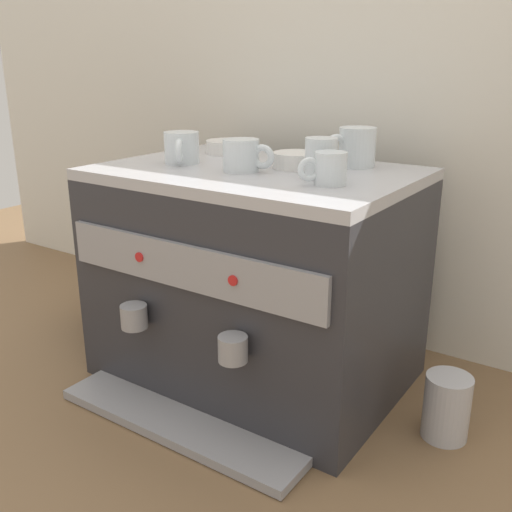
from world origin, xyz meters
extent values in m
plane|color=brown|center=(0.00, 0.00, 0.00)|extent=(4.00, 4.00, 0.00)
cube|color=silver|center=(0.00, 0.36, 0.50)|extent=(2.80, 0.03, 1.00)
cube|color=#2D2D33|center=(0.00, 0.00, 0.24)|extent=(0.67, 0.47, 0.47)
cube|color=#B7B7BC|center=(0.00, 0.00, 0.49)|extent=(0.67, 0.47, 0.02)
cube|color=#939399|center=(0.00, -0.24, 0.34)|extent=(0.62, 0.01, 0.09)
cylinder|color=red|center=(-0.12, -0.25, 0.34)|extent=(0.02, 0.01, 0.02)
cylinder|color=red|center=(0.12, -0.25, 0.34)|extent=(0.02, 0.01, 0.02)
cube|color=#939399|center=(0.00, -0.28, 0.01)|extent=(0.57, 0.12, 0.02)
cylinder|color=#939399|center=(-0.13, -0.26, 0.21)|extent=(0.06, 0.06, 0.05)
cylinder|color=#939399|center=(0.13, -0.26, 0.21)|extent=(0.06, 0.06, 0.05)
cylinder|color=silver|center=(-0.01, -0.04, 0.53)|extent=(0.08, 0.08, 0.07)
torus|color=silver|center=(0.04, -0.04, 0.53)|extent=(0.05, 0.02, 0.05)
cylinder|color=silver|center=(0.21, -0.07, 0.53)|extent=(0.06, 0.06, 0.06)
torus|color=silver|center=(0.19, -0.10, 0.53)|extent=(0.04, 0.04, 0.05)
cylinder|color=silver|center=(0.16, -0.01, 0.54)|extent=(0.06, 0.06, 0.08)
torus|color=silver|center=(0.13, 0.02, 0.54)|extent=(0.05, 0.05, 0.06)
cylinder|color=silver|center=(-0.18, -0.04, 0.53)|extent=(0.08, 0.08, 0.07)
torus|color=silver|center=(-0.15, -0.08, 0.53)|extent=(0.04, 0.05, 0.05)
cylinder|color=silver|center=(0.17, 0.14, 0.54)|extent=(0.08, 0.08, 0.08)
torus|color=silver|center=(0.14, 0.10, 0.54)|extent=(0.04, 0.06, 0.06)
cylinder|color=white|center=(-0.18, 0.15, 0.51)|extent=(0.12, 0.12, 0.03)
cylinder|color=white|center=(-0.18, 0.15, 0.50)|extent=(0.06, 0.06, 0.01)
cylinder|color=white|center=(0.07, 0.06, 0.51)|extent=(0.11, 0.11, 0.03)
cylinder|color=white|center=(0.07, 0.06, 0.50)|extent=(0.06, 0.06, 0.01)
cylinder|color=#333338|center=(-0.50, 0.02, 0.14)|extent=(0.18, 0.18, 0.28)
cone|color=black|center=(-0.50, 0.02, 0.33)|extent=(0.17, 0.17, 0.10)
cylinder|color=#B7B7BC|center=(0.46, 0.00, 0.07)|extent=(0.09, 0.09, 0.13)
camera|label=1|loc=(0.71, -1.04, 0.72)|focal=40.98mm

